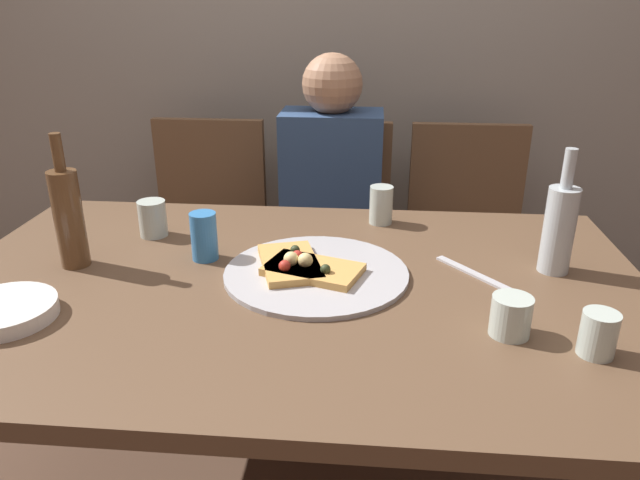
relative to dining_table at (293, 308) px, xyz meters
The scene contains 18 objects.
back_wall 1.47m from the dining_table, 90.00° to the left, with size 6.00×0.10×2.60m, color gray.
dining_table is the anchor object (origin of this frame).
pizza_tray 0.10m from the dining_table, 38.64° to the left, with size 0.44×0.44×0.01m, color #ADADB2.
pizza_slice_last 0.10m from the dining_table, 35.71° to the left, with size 0.25×0.19×0.05m.
pizza_slice_extra 0.11m from the dining_table, 102.22° to the left, with size 0.19×0.25×0.05m.
wine_bottle 0.66m from the dining_table, 11.00° to the left, with size 0.07×0.07×0.30m.
beer_bottle 0.58m from the dining_table, behind, with size 0.07×0.07×0.33m.
tumbler_near 0.50m from the dining_table, 148.62° to the left, with size 0.08×0.08×0.10m, color #B7C6BC.
tumbler_far 0.66m from the dining_table, 22.09° to the right, with size 0.07×0.07×0.09m, color #B7C6BC.
wine_glass 0.47m from the dining_table, 63.30° to the left, with size 0.07×0.07×0.11m, color #B7C6BC.
short_glass 0.50m from the dining_table, 22.28° to the right, with size 0.08×0.08×0.08m, color #B7C6BC.
soda_can 0.29m from the dining_table, 154.11° to the left, with size 0.07×0.07×0.12m, color #337AC1.
plate_stack 0.61m from the dining_table, 159.13° to the right, with size 0.21×0.21×0.03m, color white.
table_knife 0.44m from the dining_table, 11.05° to the left, with size 0.22×0.02×0.01m, color #B7B7BC.
chair_left 1.05m from the dining_table, 117.00° to the left, with size 0.44×0.44×0.90m.
chair_middle 0.94m from the dining_table, 88.14° to the left, with size 0.44×0.44×0.90m.
chair_right 1.08m from the dining_table, 59.52° to the left, with size 0.44×0.44×0.90m.
guest_in_sweater 0.77m from the dining_table, 87.78° to the left, with size 0.36×0.56×1.17m.
Camera 1 is at (0.18, -1.23, 1.35)m, focal length 33.45 mm.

